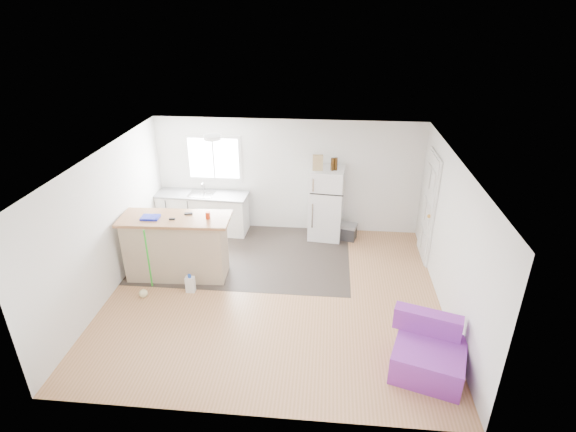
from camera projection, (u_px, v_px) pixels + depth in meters
The scene contains 19 objects.
room at pixel (273, 231), 7.11m from camera, with size 5.51×5.01×2.41m.
vinyl_zone at pixel (245, 254), 8.82m from camera, with size 4.05×2.50×0.00m, color #2D2722.
window at pixel (214, 158), 9.33m from camera, with size 1.18×0.06×0.98m.
interior_door at pixel (429, 208), 8.35m from camera, with size 0.11×0.92×2.10m.
ceiling_fixture at pixel (212, 137), 7.79m from camera, with size 0.30×0.30×0.07m, color white.
kitchen_cabinets at pixel (203, 212), 9.57m from camera, with size 1.95×0.69×1.13m.
peninsula at pixel (176, 247), 7.91m from camera, with size 1.92×0.80×1.16m.
refrigerator at pixel (326, 204), 9.19m from camera, with size 0.72×0.70×1.50m.
cooler at pixel (346, 231), 9.35m from camera, with size 0.50×0.40×0.33m.
purple_seat at pixel (428, 353), 5.96m from camera, with size 1.11×1.09×0.74m.
cleaner_jug at pixel (190, 284), 7.64m from camera, with size 0.16×0.11×0.34m.
mop at pixel (145, 284), 7.49m from camera, with size 0.28×0.35×1.29m.
red_cup at pixel (208, 215), 7.59m from camera, with size 0.08×0.08×0.12m, color red.
blue_tray at pixel (150, 217), 7.62m from camera, with size 0.30×0.22×0.04m, color #131DB7.
tool_a at pixel (188, 214), 7.76m from camera, with size 0.14×0.05×0.03m, color black.
tool_b at pixel (172, 219), 7.58m from camera, with size 0.10×0.04×0.03m, color black.
cardboard_box at pixel (318, 163), 8.75m from camera, with size 0.20×0.10×0.30m, color tan.
bottle_left at pixel (333, 164), 8.74m from camera, with size 0.07×0.07×0.25m, color #3C240B.
bottle_right at pixel (336, 164), 8.76m from camera, with size 0.07×0.07×0.25m, color #3C240B.
Camera 1 is at (0.82, -6.26, 4.50)m, focal length 28.00 mm.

